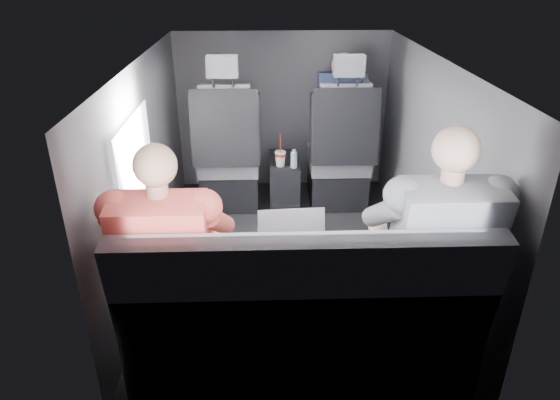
{
  "coord_description": "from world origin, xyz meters",
  "views": [
    {
      "loc": [
        -0.17,
        -2.93,
        1.88
      ],
      "look_at": [
        -0.07,
        -0.05,
        0.48
      ],
      "focal_mm": 32.0,
      "sensor_mm": 36.0,
      "label": 1
    }
  ],
  "objects_px": {
    "water_bottle": "(294,159)",
    "laptop_white": "(182,243)",
    "center_console": "(284,181)",
    "laptop_silver": "(290,235)",
    "soda_cup": "(280,158)",
    "passenger_rear_right": "(430,251)",
    "front_seat_right": "(340,160)",
    "front_seat_left": "(229,161)",
    "passenger_front_right": "(341,110)",
    "laptop_black": "(413,235)",
    "passenger_rear_left": "(171,260)",
    "rear_bench": "(301,325)"
  },
  "relations": [
    {
      "from": "laptop_silver",
      "to": "front_seat_right",
      "type": "bearing_deg",
      "value": 73.02
    },
    {
      "from": "front_seat_left",
      "to": "passenger_rear_left",
      "type": "height_order",
      "value": "front_seat_left"
    },
    {
      "from": "front_seat_left",
      "to": "laptop_white",
      "type": "xyz_separation_m",
      "value": [
        -0.12,
        -1.67,
        0.24
      ]
    },
    {
      "from": "laptop_white",
      "to": "water_bottle",
      "type": "bearing_deg",
      "value": 67.43
    },
    {
      "from": "front_seat_right",
      "to": "passenger_front_right",
      "type": "distance_m",
      "value": 0.43
    },
    {
      "from": "passenger_rear_right",
      "to": "passenger_front_right",
      "type": "relative_size",
      "value": 1.66
    },
    {
      "from": "soda_cup",
      "to": "passenger_rear_right",
      "type": "height_order",
      "value": "passenger_rear_right"
    },
    {
      "from": "rear_bench",
      "to": "laptop_white",
      "type": "distance_m",
      "value": 0.69
    },
    {
      "from": "laptop_white",
      "to": "passenger_rear_right",
      "type": "xyz_separation_m",
      "value": [
        1.17,
        -0.13,
        0.02
      ]
    },
    {
      "from": "laptop_black",
      "to": "passenger_rear_right",
      "type": "bearing_deg",
      "value": -81.88
    },
    {
      "from": "passenger_front_right",
      "to": "water_bottle",
      "type": "bearing_deg",
      "value": -135.77
    },
    {
      "from": "soda_cup",
      "to": "passenger_front_right",
      "type": "bearing_deg",
      "value": 35.42
    },
    {
      "from": "laptop_silver",
      "to": "passenger_rear_left",
      "type": "distance_m",
      "value": 0.6
    },
    {
      "from": "center_console",
      "to": "passenger_front_right",
      "type": "distance_m",
      "value": 0.76
    },
    {
      "from": "rear_bench",
      "to": "laptop_silver",
      "type": "distance_m",
      "value": 0.44
    },
    {
      "from": "laptop_silver",
      "to": "front_seat_left",
      "type": "bearing_deg",
      "value": 104.4
    },
    {
      "from": "passenger_rear_right",
      "to": "passenger_front_right",
      "type": "bearing_deg",
      "value": 93.4
    },
    {
      "from": "front_seat_right",
      "to": "laptop_silver",
      "type": "distance_m",
      "value": 1.69
    },
    {
      "from": "front_seat_left",
      "to": "soda_cup",
      "type": "xyz_separation_m",
      "value": [
        0.41,
        -0.11,
        0.07
      ]
    },
    {
      "from": "passenger_front_right",
      "to": "laptop_black",
      "type": "bearing_deg",
      "value": -87.07
    },
    {
      "from": "water_bottle",
      "to": "laptop_silver",
      "type": "xyz_separation_m",
      "value": [
        -0.11,
        -1.46,
        0.16
      ]
    },
    {
      "from": "water_bottle",
      "to": "laptop_silver",
      "type": "bearing_deg",
      "value": -94.22
    },
    {
      "from": "soda_cup",
      "to": "laptop_black",
      "type": "height_order",
      "value": "laptop_black"
    },
    {
      "from": "passenger_rear_left",
      "to": "laptop_white",
      "type": "bearing_deg",
      "value": 76.49
    },
    {
      "from": "laptop_black",
      "to": "passenger_rear_left",
      "type": "xyz_separation_m",
      "value": [
        -1.18,
        -0.18,
        0.0
      ]
    },
    {
      "from": "center_console",
      "to": "laptop_white",
      "type": "height_order",
      "value": "laptop_white"
    },
    {
      "from": "passenger_rear_left",
      "to": "front_seat_left",
      "type": "bearing_deg",
      "value": 85.27
    },
    {
      "from": "soda_cup",
      "to": "laptop_black",
      "type": "relative_size",
      "value": 0.84
    },
    {
      "from": "water_bottle",
      "to": "laptop_white",
      "type": "xyz_separation_m",
      "value": [
        -0.64,
        -1.53,
        0.17
      ]
    },
    {
      "from": "passenger_rear_left",
      "to": "rear_bench",
      "type": "bearing_deg",
      "value": -9.01
    },
    {
      "from": "front_seat_right",
      "to": "passenger_rear_right",
      "type": "height_order",
      "value": "passenger_rear_right"
    },
    {
      "from": "front_seat_right",
      "to": "laptop_black",
      "type": "distance_m",
      "value": 1.64
    },
    {
      "from": "passenger_rear_left",
      "to": "laptop_black",
      "type": "bearing_deg",
      "value": 8.88
    },
    {
      "from": "front_seat_right",
      "to": "water_bottle",
      "type": "bearing_deg",
      "value": -159.48
    },
    {
      "from": "front_seat_left",
      "to": "water_bottle",
      "type": "xyz_separation_m",
      "value": [
        0.52,
        -0.14,
        0.07
      ]
    },
    {
      "from": "laptop_silver",
      "to": "laptop_white",
      "type": "bearing_deg",
      "value": -172.17
    },
    {
      "from": "passenger_rear_left",
      "to": "passenger_front_right",
      "type": "height_order",
      "value": "passenger_rear_left"
    },
    {
      "from": "rear_bench",
      "to": "laptop_white",
      "type": "bearing_deg",
      "value": 158.07
    },
    {
      "from": "front_seat_left",
      "to": "center_console",
      "type": "xyz_separation_m",
      "value": [
        0.45,
        0.04,
        -0.2
      ]
    },
    {
      "from": "passenger_rear_right",
      "to": "laptop_black",
      "type": "bearing_deg",
      "value": 98.12
    },
    {
      "from": "front_seat_right",
      "to": "water_bottle",
      "type": "height_order",
      "value": "front_seat_right"
    },
    {
      "from": "laptop_white",
      "to": "laptop_silver",
      "type": "height_order",
      "value": "laptop_white"
    },
    {
      "from": "center_console",
      "to": "laptop_black",
      "type": "bearing_deg",
      "value": -70.88
    },
    {
      "from": "front_seat_left",
      "to": "soda_cup",
      "type": "height_order",
      "value": "front_seat_left"
    },
    {
      "from": "front_seat_left",
      "to": "laptop_silver",
      "type": "relative_size",
      "value": 3.79
    },
    {
      "from": "center_console",
      "to": "water_bottle",
      "type": "relative_size",
      "value": 3.28
    },
    {
      "from": "front_seat_right",
      "to": "laptop_black",
      "type": "xyz_separation_m",
      "value": [
        0.13,
        -1.62,
        0.23
      ]
    },
    {
      "from": "laptop_silver",
      "to": "passenger_rear_right",
      "type": "height_order",
      "value": "passenger_rear_right"
    },
    {
      "from": "front_seat_left",
      "to": "laptop_white",
      "type": "distance_m",
      "value": 1.69
    },
    {
      "from": "laptop_white",
      "to": "laptop_silver",
      "type": "relative_size",
      "value": 1.33
    }
  ]
}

